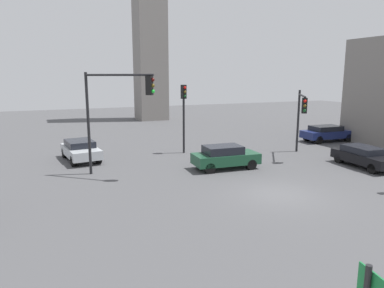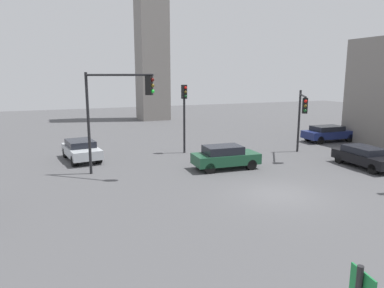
{
  "view_description": "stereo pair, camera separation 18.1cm",
  "coord_description": "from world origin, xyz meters",
  "views": [
    {
      "loc": [
        -10.42,
        -13.3,
        5.59
      ],
      "look_at": [
        -1.91,
        6.01,
        1.56
      ],
      "focal_mm": 33.2,
      "sensor_mm": 36.0,
      "label": 1
    },
    {
      "loc": [
        -10.25,
        -13.37,
        5.59
      ],
      "look_at": [
        -1.91,
        6.01,
        1.56
      ],
      "focal_mm": 33.2,
      "sensor_mm": 36.0,
      "label": 2
    }
  ],
  "objects": [
    {
      "name": "car_2",
      "position": [
        -0.02,
        5.28,
        0.76
      ],
      "size": [
        4.13,
        2.05,
        1.44
      ],
      "rotation": [
        0.0,
        0.0,
        -0.08
      ],
      "color": "#19472D",
      "rests_on": "ground_plane"
    },
    {
      "name": "traffic_light_1",
      "position": [
        -0.57,
        10.54,
        3.49
      ],
      "size": [
        0.36,
        0.48,
        5.0
      ],
      "rotation": [
        0.0,
        0.0,
        -1.43
      ],
      "color": "black",
      "rests_on": "ground_plane"
    },
    {
      "name": "car_5",
      "position": [
        8.18,
        2.15,
        0.68
      ],
      "size": [
        2.12,
        4.24,
        1.27
      ],
      "rotation": [
        0.0,
        0.0,
        -1.65
      ],
      "color": "black",
      "rests_on": "ground_plane"
    },
    {
      "name": "car_4",
      "position": [
        12.68,
        9.89,
        0.75
      ],
      "size": [
        4.65,
        2.16,
        1.38
      ],
      "rotation": [
        0.0,
        0.0,
        -0.07
      ],
      "color": "navy",
      "rests_on": "ground_plane"
    },
    {
      "name": "skyline_tower",
      "position": [
        3.55,
        31.69,
        13.24
      ],
      "size": [
        3.65,
        3.65,
        26.48
      ],
      "primitive_type": "cube",
      "color": "gray",
      "rests_on": "ground_plane"
    },
    {
      "name": "ground_plane",
      "position": [
        0.0,
        0.0,
        0.0
      ],
      "size": [
        102.8,
        102.8,
        0.0
      ],
      "primitive_type": "plane",
      "color": "#4C4C4F"
    },
    {
      "name": "traffic_light_3",
      "position": [
        6.37,
        6.06,
        3.28
      ],
      "size": [
        2.31,
        3.21,
        4.61
      ],
      "rotation": [
        0.0,
        0.0,
        -2.18
      ],
      "color": "black",
      "rests_on": "ground_plane"
    },
    {
      "name": "car_3",
      "position": [
        -7.87,
        11.16,
        0.73
      ],
      "size": [
        2.32,
        4.32,
        1.35
      ],
      "rotation": [
        0.0,
        0.0,
        -1.46
      ],
      "color": "#ADB2B7",
      "rests_on": "ground_plane"
    },
    {
      "name": "traffic_light_2",
      "position": [
        -6.37,
        6.19,
        4.23
      ],
      "size": [
        3.22,
        2.8,
        5.82
      ],
      "rotation": [
        0.0,
        0.0,
        -0.71
      ],
      "color": "black",
      "rests_on": "ground_plane"
    }
  ]
}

